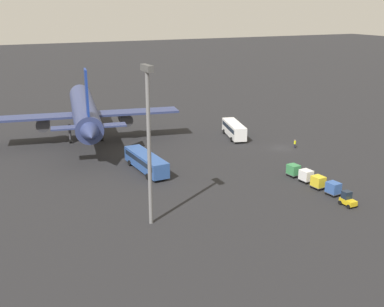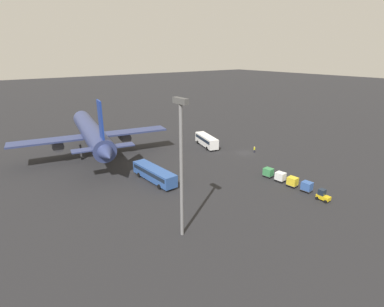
{
  "view_description": "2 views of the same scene",
  "coord_description": "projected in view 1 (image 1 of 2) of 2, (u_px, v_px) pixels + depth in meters",
  "views": [
    {
      "loc": [
        -76.08,
        56.16,
        27.58
      ],
      "look_at": [
        -5.77,
        22.68,
        3.45
      ],
      "focal_mm": 45.0,
      "sensor_mm": 36.0,
      "label": 1
    },
    {
      "loc": [
        -53.78,
        58.45,
        26.39
      ],
      "look_at": [
        0.43,
        17.89,
        3.38
      ],
      "focal_mm": 28.0,
      "sensor_mm": 36.0,
      "label": 2
    }
  ],
  "objects": [
    {
      "name": "shuttle_bus_far",
      "position": [
        146.0,
        161.0,
        82.89
      ],
      "size": [
        13.08,
        3.79,
        3.01
      ],
      "rotation": [
        0.0,
        0.0,
        0.05
      ],
      "color": "#2D5199",
      "rests_on": "ground"
    },
    {
      "name": "cargo_cart_green",
      "position": [
        293.0,
        170.0,
        80.4
      ],
      "size": [
        2.14,
        1.86,
        2.06
      ],
      "rotation": [
        0.0,
        0.0,
        0.09
      ],
      "color": "#38383D",
      "rests_on": "ground"
    },
    {
      "name": "baggage_tug",
      "position": [
        348.0,
        199.0,
        68.81
      ],
      "size": [
        2.42,
        1.66,
        2.1
      ],
      "rotation": [
        0.0,
        0.0,
        0.02
      ],
      "color": "gold",
      "rests_on": "ground"
    },
    {
      "name": "airplane",
      "position": [
        84.0,
        111.0,
        100.27
      ],
      "size": [
        45.78,
        39.2,
        17.06
      ],
      "rotation": [
        0.0,
        0.0,
        -0.18
      ],
      "color": "navy",
      "rests_on": "ground"
    },
    {
      "name": "worker_person",
      "position": [
        295.0,
        144.0,
        96.45
      ],
      "size": [
        0.38,
        0.38,
        1.74
      ],
      "color": "#1E1E2D",
      "rests_on": "ground"
    },
    {
      "name": "cargo_cart_yellow",
      "position": [
        318.0,
        182.0,
        74.99
      ],
      "size": [
        2.14,
        1.86,
        2.06
      ],
      "rotation": [
        0.0,
        0.0,
        0.09
      ],
      "color": "#38383D",
      "rests_on": "ground"
    },
    {
      "name": "cargo_cart_blue",
      "position": [
        333.0,
        188.0,
        72.4
      ],
      "size": [
        2.14,
        1.86,
        2.06
      ],
      "rotation": [
        0.0,
        0.0,
        0.09
      ],
      "color": "#38383D",
      "rests_on": "ground"
    },
    {
      "name": "light_pole",
      "position": [
        149.0,
        132.0,
        59.83
      ],
      "size": [
        2.8,
        0.7,
        20.73
      ],
      "color": "slate",
      "rests_on": "ground"
    },
    {
      "name": "shuttle_bus_near",
      "position": [
        234.0,
        129.0,
        104.01
      ],
      "size": [
        11.15,
        5.46,
        3.21
      ],
      "rotation": [
        0.0,
        0.0,
        -0.27
      ],
      "color": "white",
      "rests_on": "ground"
    },
    {
      "name": "ground_plane",
      "position": [
        281.0,
        148.0,
        96.84
      ],
      "size": [
        600.0,
        600.0,
        0.0
      ],
      "primitive_type": "plane",
      "color": "#232326"
    },
    {
      "name": "cargo_cart_white",
      "position": [
        306.0,
        175.0,
        77.75
      ],
      "size": [
        2.14,
        1.86,
        2.06
      ],
      "rotation": [
        0.0,
        0.0,
        0.09
      ],
      "color": "#38383D",
      "rests_on": "ground"
    }
  ]
}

